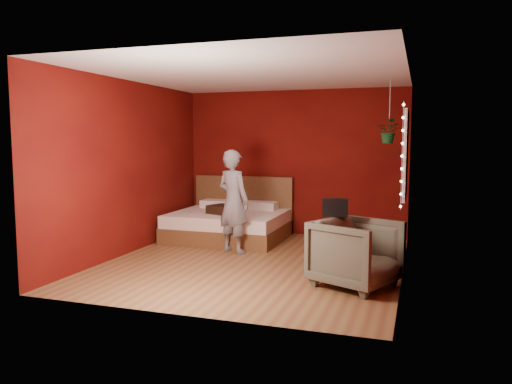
% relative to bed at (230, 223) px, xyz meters
% --- Properties ---
extents(floor, '(4.50, 4.50, 0.00)m').
position_rel_bed_xyz_m(floor, '(0.95, -1.48, -0.27)').
color(floor, olive).
rests_on(floor, ground).
extents(room_walls, '(4.04, 4.54, 2.62)m').
position_rel_bed_xyz_m(room_walls, '(0.95, -1.48, 1.41)').
color(room_walls, '#66130A').
rests_on(room_walls, ground).
extents(window, '(0.05, 0.97, 1.27)m').
position_rel_bed_xyz_m(window, '(2.92, -0.58, 1.23)').
color(window, white).
rests_on(window, room_walls).
extents(fairy_lights, '(0.04, 0.04, 1.45)m').
position_rel_bed_xyz_m(fairy_lights, '(2.89, -1.11, 1.23)').
color(fairy_lights, silver).
rests_on(fairy_lights, room_walls).
extents(bed, '(1.89, 1.61, 1.04)m').
position_rel_bed_xyz_m(bed, '(0.00, 0.00, 0.00)').
color(bed, brown).
rests_on(bed, ground).
extents(person, '(0.67, 0.57, 1.57)m').
position_rel_bed_xyz_m(person, '(0.44, -0.98, 0.51)').
color(person, gray).
rests_on(person, ground).
extents(armchair, '(1.15, 1.14, 0.80)m').
position_rel_bed_xyz_m(armchair, '(2.44, -2.22, 0.13)').
color(armchair, '#5F604B').
rests_on(armchair, ground).
extents(handbag, '(0.33, 0.21, 0.22)m').
position_rel_bed_xyz_m(handbag, '(2.16, -2.04, 0.63)').
color(handbag, black).
rests_on(handbag, armchair).
extents(throw_pillow, '(0.51, 0.51, 0.14)m').
position_rel_bed_xyz_m(throw_pillow, '(-0.05, -0.25, 0.27)').
color(throw_pillow, black).
rests_on(throw_pillow, bed).
extents(hanging_plant, '(0.41, 0.39, 0.94)m').
position_rel_bed_xyz_m(hanging_plant, '(2.66, -0.21, 1.57)').
color(hanging_plant, silver).
rests_on(hanging_plant, room_walls).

